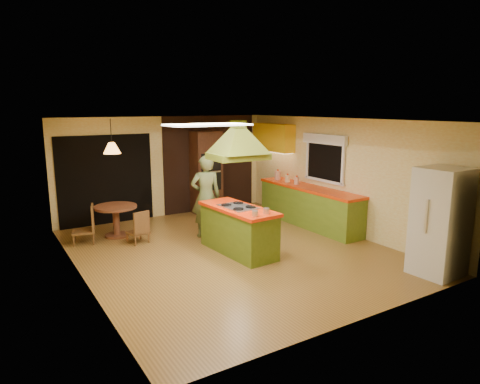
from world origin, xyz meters
TOP-DOWN VIEW (x-y plane):
  - ground at (0.00, 0.00)m, footprint 6.50×6.50m
  - room_walls at (0.00, 0.00)m, footprint 5.50×6.50m
  - ceiling_plane at (0.00, 0.00)m, footprint 6.50×6.50m
  - brick_panel at (1.25, 3.23)m, footprint 2.64×0.03m
  - nook_opening at (-1.50, 3.23)m, footprint 2.20×0.03m
  - right_counter at (2.45, 0.60)m, footprint 0.62×3.05m
  - upper_cabinets at (2.57, 2.20)m, footprint 0.34×1.40m
  - window_right at (2.70, 0.40)m, footprint 0.12×1.35m
  - fluor_panel at (-1.10, -1.20)m, footprint 1.20×0.60m
  - kitchen_island at (0.07, -0.15)m, footprint 0.83×1.81m
  - range_hood at (0.07, -0.15)m, footprint 1.03×0.76m
  - man at (0.02, 1.09)m, footprint 0.73×0.58m
  - refrigerator at (2.31, -2.80)m, footprint 0.76×0.73m
  - wall_oven at (0.98, 2.95)m, footprint 0.70×0.60m
  - dining_table at (-1.63, 2.08)m, footprint 0.89×0.89m
  - chair_left at (-2.33, 1.98)m, footprint 0.53×0.53m
  - chair_near at (-1.38, 1.43)m, footprint 0.45×0.45m
  - pendant_lamp at (-1.63, 2.08)m, footprint 0.43×0.43m
  - canister_large at (2.40, 1.75)m, footprint 0.20×0.20m
  - canister_medium at (2.40, 1.00)m, footprint 0.15×0.15m
  - canister_small at (2.40, 1.35)m, footprint 0.16×0.16m

SIDE VIEW (x-z plane):
  - ground at x=0.00m, z-range 0.00..0.00m
  - chair_near at x=-1.38m, z-range 0.00..0.68m
  - chair_left at x=-2.33m, z-range 0.00..0.79m
  - kitchen_island at x=0.07m, z-range 0.00..0.90m
  - right_counter at x=2.45m, z-range 0.00..0.92m
  - dining_table at x=-1.63m, z-range 0.13..0.81m
  - man at x=0.02m, z-range 0.00..1.75m
  - refrigerator at x=2.31m, z-range 0.00..1.79m
  - canister_small at x=2.40m, z-range 0.92..1.09m
  - canister_medium at x=2.40m, z-range 0.92..1.09m
  - canister_large at x=2.40m, z-range 0.92..1.14m
  - nook_opening at x=-1.50m, z-range 0.00..2.10m
  - wall_oven at x=0.98m, z-range 0.00..2.13m
  - room_walls at x=0.00m, z-range -2.00..4.50m
  - brick_panel at x=1.25m, z-range 0.00..2.50m
  - window_right at x=2.70m, z-range 1.24..2.30m
  - pendant_lamp at x=-1.63m, z-range 1.79..2.01m
  - upper_cabinets at x=2.57m, z-range 1.60..2.30m
  - range_hood at x=0.07m, z-range 1.86..2.65m
  - fluor_panel at x=-1.10m, z-range 2.47..2.50m
  - ceiling_plane at x=0.00m, z-range 2.50..2.50m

